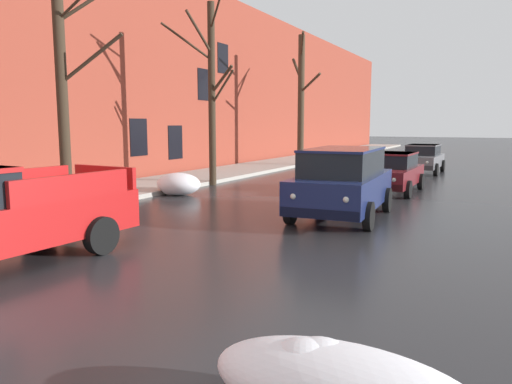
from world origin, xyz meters
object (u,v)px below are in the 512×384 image
Objects in this scene: suv_darkblue_parked_kerbside_close at (343,180)px; sedan_maroon_parked_kerbside_mid at (391,171)px; bare_tree_mid_block at (211,90)px; bare_tree_far_down_block at (301,97)px; sedan_grey_parked_far_down_block at (422,158)px; bare_tree_second_along_sidewalk at (64,65)px.

sedan_maroon_parked_kerbside_mid is at bearing 88.92° from suv_darkblue_parked_kerbside_close.
bare_tree_mid_block is 9.53m from bare_tree_far_down_block.
sedan_grey_parked_far_down_block is (6.77, -0.44, -3.18)m from bare_tree_far_down_block.
bare_tree_mid_block reaches higher than sedan_grey_parked_far_down_block.
sedan_grey_parked_far_down_block is at bearing 67.75° from bare_tree_second_along_sidewalk.
suv_darkblue_parked_kerbside_close is (6.74, -13.89, -2.95)m from bare_tree_far_down_block.
bare_tree_far_down_block is 1.65× the size of suv_darkblue_parked_kerbside_close.
bare_tree_mid_block is 11.72m from sedan_grey_parked_far_down_block.
bare_tree_second_along_sidewalk is 1.86× the size of sedan_grey_parked_far_down_block.
suv_darkblue_parked_kerbside_close is (6.67, 2.93, -2.98)m from bare_tree_second_along_sidewalk.
bare_tree_far_down_block is 11.24m from sedan_maroon_parked_kerbside_mid.
sedan_grey_parked_far_down_block is (6.70, 16.38, -3.22)m from bare_tree_second_along_sidewalk.
bare_tree_second_along_sidewalk is 1.67× the size of suv_darkblue_parked_kerbside_close.
bare_tree_far_down_block is 7.49m from sedan_grey_parked_far_down_block.
bare_tree_second_along_sidewalk is at bearing -156.31° from suv_darkblue_parked_kerbside_close.
bare_tree_far_down_block is 15.72m from suv_darkblue_parked_kerbside_close.
bare_tree_second_along_sidewalk reaches higher than bare_tree_far_down_block.
bare_tree_mid_block is 1.79× the size of sedan_grey_parked_far_down_block.
suv_darkblue_parked_kerbside_close is at bearing 23.69° from bare_tree_second_along_sidewalk.
sedan_maroon_parked_kerbside_mid is (6.84, -8.32, -3.18)m from bare_tree_far_down_block.
sedan_maroon_parked_kerbside_mid is (0.10, 5.57, -0.24)m from suv_darkblue_parked_kerbside_close.
bare_tree_far_down_block reaches higher than sedan_maroon_parked_kerbside_mid.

